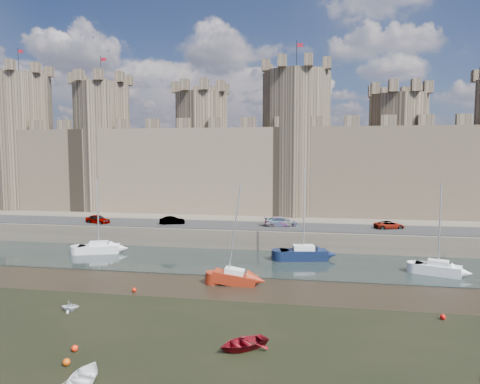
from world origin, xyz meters
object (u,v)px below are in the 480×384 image
(car_0, at_px, (98,219))
(sailboat_0, at_px, (99,248))
(sailboat_4, at_px, (235,277))
(sailboat_2, at_px, (438,268))
(car_3, at_px, (389,225))
(car_2, at_px, (281,222))
(sailboat_1, at_px, (304,253))
(car_1, at_px, (172,221))

(car_0, xyz_separation_m, sailboat_0, (3.89, -7.15, -2.41))
(sailboat_0, height_order, sailboat_4, sailboat_4)
(sailboat_2, height_order, sailboat_4, sailboat_4)
(car_3, distance_m, sailboat_4, 25.64)
(car_2, height_order, sailboat_2, sailboat_2)
(car_0, xyz_separation_m, sailboat_1, (28.90, -6.33, -2.30))
(car_1, height_order, car_3, car_1)
(sailboat_1, bearing_deg, sailboat_0, 170.72)
(car_3, relative_size, sailboat_0, 0.42)
(sailboat_1, bearing_deg, car_1, 147.06)
(car_3, relative_size, sailboat_4, 0.40)
(car_3, height_order, sailboat_4, sailboat_4)
(car_1, distance_m, sailboat_1, 19.82)
(car_1, bearing_deg, car_0, 77.54)
(car_3, distance_m, sailboat_2, 13.06)
(car_2, relative_size, sailboat_4, 0.48)
(sailboat_1, bearing_deg, sailboat_2, -27.33)
(car_0, relative_size, sailboat_4, 0.39)
(car_1, bearing_deg, sailboat_2, -127.15)
(car_0, bearing_deg, sailboat_0, -132.64)
(sailboat_1, bearing_deg, car_2, 100.07)
(car_2, distance_m, sailboat_0, 23.75)
(car_1, xyz_separation_m, sailboat_4, (12.09, -17.65, -2.36))
(car_0, height_order, sailboat_4, sailboat_4)
(sailboat_2, bearing_deg, sailboat_1, -175.98)
(car_2, height_order, sailboat_0, sailboat_0)
(sailboat_2, bearing_deg, sailboat_0, -164.43)
(car_3, height_order, sailboat_1, sailboat_1)
(car_1, xyz_separation_m, sailboat_1, (18.29, -7.31, -2.24))
(car_1, bearing_deg, sailboat_1, -129.49)
(car_2, xyz_separation_m, sailboat_4, (-3.02, -18.52, -2.46))
(car_0, xyz_separation_m, sailboat_2, (42.47, -10.27, -2.37))
(sailboat_4, bearing_deg, sailboat_2, 17.51)
(sailboat_0, xyz_separation_m, sailboat_2, (38.58, -3.11, 0.03))
(car_1, relative_size, sailboat_0, 0.38)
(sailboat_2, relative_size, sailboat_4, 0.98)
(car_3, height_order, sailboat_2, sailboat_2)
(car_3, height_order, sailboat_0, sailboat_0)
(car_1, bearing_deg, sailboat_0, 122.67)
(car_0, distance_m, sailboat_4, 28.27)
(car_0, relative_size, sailboat_1, 0.35)
(car_3, bearing_deg, sailboat_0, 88.14)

